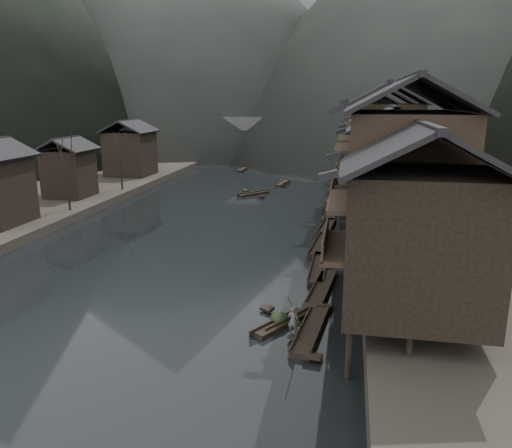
# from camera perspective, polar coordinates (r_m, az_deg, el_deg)

# --- Properties ---
(water) EXTENTS (300.00, 300.00, 0.00)m
(water) POSITION_cam_1_polar(r_m,az_deg,el_deg) (37.55, -11.77, -6.48)
(water) COLOR black
(water) RESTS_ON ground
(right_bank) EXTENTS (40.00, 200.00, 1.80)m
(right_bank) POSITION_cam_1_polar(r_m,az_deg,el_deg) (76.35, 26.67, 3.60)
(right_bank) COLOR #2D2823
(right_bank) RESTS_ON ground
(left_bank) EXTENTS (40.00, 200.00, 1.20)m
(left_bank) POSITION_cam_1_polar(r_m,az_deg,el_deg) (88.17, -23.20, 5.02)
(left_bank) COLOR #2D2823
(left_bank) RESTS_ON ground
(stilt_houses) EXTENTS (9.00, 67.60, 14.86)m
(stilt_houses) POSITION_cam_1_polar(r_m,az_deg,el_deg) (51.96, 14.62, 8.95)
(stilt_houses) COLOR black
(stilt_houses) RESTS_ON ground
(left_houses) EXTENTS (8.10, 53.20, 8.73)m
(left_houses) POSITION_cam_1_polar(r_m,az_deg,el_deg) (63.13, -22.52, 6.46)
(left_houses) COLOR black
(left_houses) RESTS_ON left_bank
(bare_trees) EXTENTS (3.84, 42.27, 7.68)m
(bare_trees) POSITION_cam_1_polar(r_m,az_deg,el_deg) (51.61, -26.27, 5.63)
(bare_trees) COLOR black
(bare_trees) RESTS_ON left_bank
(moored_sampans) EXTENTS (2.55, 48.38, 0.47)m
(moored_sampans) POSITION_cam_1_polar(r_m,az_deg,el_deg) (48.75, 8.03, -1.19)
(moored_sampans) COLOR black
(moored_sampans) RESTS_ON water
(midriver_boats) EXTENTS (10.91, 28.45, 0.45)m
(midriver_boats) POSITION_cam_1_polar(r_m,az_deg,el_deg) (79.77, 0.20, 5.02)
(midriver_boats) COLOR black
(midriver_boats) RESTS_ON water
(stone_bridge) EXTENTS (40.00, 6.00, 9.00)m
(stone_bridge) POSITION_cam_1_polar(r_m,az_deg,el_deg) (105.54, 3.16, 9.98)
(stone_bridge) COLOR #4C4C4F
(stone_bridge) RESTS_ON ground
(hero_sampan) EXTENTS (3.23, 4.55, 0.43)m
(hero_sampan) POSITION_cam_1_polar(r_m,az_deg,el_deg) (30.08, 2.84, -11.18)
(hero_sampan) COLOR black
(hero_sampan) RESTS_ON water
(cargo_heap) EXTENTS (1.06, 1.39, 0.64)m
(cargo_heap) POSITION_cam_1_polar(r_m,az_deg,el_deg) (30.03, 2.68, -10.06)
(cargo_heap) COLOR black
(cargo_heap) RESTS_ON hero_sampan
(boatman) EXTENTS (0.66, 0.47, 1.72)m
(boatman) POSITION_cam_1_polar(r_m,az_deg,el_deg) (28.23, 4.26, -10.55)
(boatman) COLOR slate
(boatman) RESTS_ON hero_sampan
(bamboo_pole) EXTENTS (0.89, 2.76, 3.71)m
(bamboo_pole) POSITION_cam_1_polar(r_m,az_deg,el_deg) (27.18, 4.79, -5.38)
(bamboo_pole) COLOR #8C7A51
(bamboo_pole) RESTS_ON boatman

